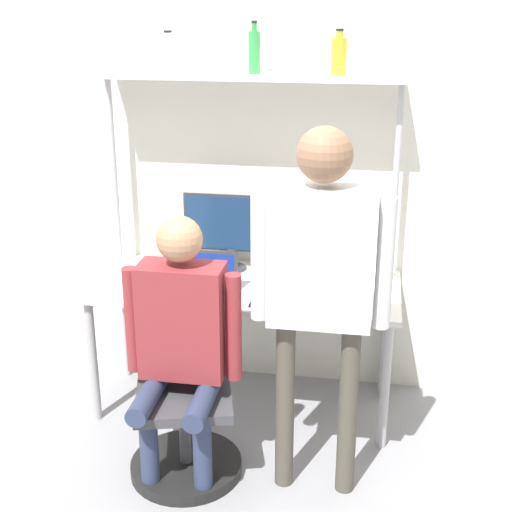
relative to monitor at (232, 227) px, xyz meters
name	(u,v)px	position (x,y,z in m)	size (l,w,h in m)	color
ground_plane	(232,439)	(0.11, -0.60, -1.02)	(12.00, 12.00, 0.00)	gray
wall_back	(256,164)	(0.11, 0.17, 0.33)	(8.00, 0.06, 2.70)	silver
desk	(244,297)	(0.11, -0.22, -0.33)	(1.72, 0.72, 0.76)	silver
shelf_unit	(250,126)	(0.11, -0.02, 0.59)	(1.63, 0.30, 1.88)	white
monitor	(232,227)	(0.00, 0.00, 0.00)	(0.57, 0.17, 0.45)	#333338
laptop	(206,282)	(-0.07, -0.37, -0.20)	(0.33, 0.22, 0.22)	#333338
cell_phone	(257,301)	(0.23, -0.46, -0.25)	(0.07, 0.15, 0.01)	black
office_chair	(185,420)	(-0.07, -0.87, -0.74)	(0.56, 0.56, 0.91)	black
person_seated	(181,331)	(-0.06, -0.92, -0.23)	(0.57, 0.47, 1.34)	#2D3856
person_standing	(321,268)	(0.59, -0.91, 0.13)	(0.62, 0.24, 1.77)	#4C473D
bottle_amber	(339,56)	(0.58, -0.02, 0.96)	(0.08, 0.08, 0.23)	gold
bottle_green	(254,51)	(0.13, -0.02, 0.98)	(0.06, 0.06, 0.27)	#2D8C3F
bottle_clear	(169,55)	(-0.33, -0.02, 0.96)	(0.09, 0.09, 0.22)	silver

